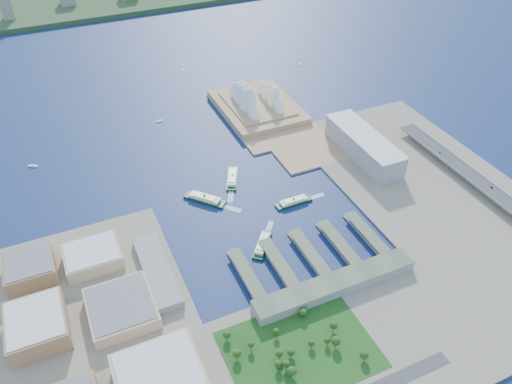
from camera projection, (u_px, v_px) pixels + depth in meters
name	position (u px, v px, depth m)	size (l,w,h in m)	color
ground	(272.00, 222.00, 665.17)	(3000.00, 3000.00, 0.00)	#10214B
west_land	(96.00, 351.00, 509.58)	(220.00, 390.00, 3.00)	gray
south_land	(360.00, 345.00, 514.73)	(720.00, 180.00, 3.00)	gray
east_land	(440.00, 196.00, 705.34)	(240.00, 500.00, 3.00)	gray
peninsula	(263.00, 115.00, 883.68)	(135.00, 220.00, 3.00)	tan
far_shore	(117.00, 0.00, 1359.07)	(2200.00, 260.00, 12.00)	#2D4926
opera_house	(258.00, 94.00, 878.04)	(134.00, 180.00, 58.00)	white
toaster_building	(364.00, 146.00, 771.62)	(45.00, 155.00, 35.00)	gray
expressway	(479.00, 185.00, 712.75)	(26.00, 340.00, 11.85)	gray
west_buildings	(87.00, 316.00, 525.11)	(200.00, 280.00, 27.00)	#96704B
ferry_wharves	(309.00, 253.00, 613.34)	(184.00, 90.00, 9.30)	#525B45
terminal_building	(335.00, 285.00, 568.23)	(200.00, 28.00, 12.00)	gray
park	(300.00, 345.00, 503.85)	(150.00, 110.00, 16.00)	#194714
ferry_a	(205.00, 197.00, 695.85)	(15.37, 60.40, 11.42)	#0D3419
ferry_b	(232.00, 177.00, 734.06)	(14.32, 56.25, 10.64)	#0D3419
ferry_c	(262.00, 243.00, 626.58)	(13.24, 52.03, 9.84)	#0D3419
ferry_d	(294.00, 201.00, 691.71)	(13.46, 52.88, 10.00)	#0D3419
boat_a	(33.00, 166.00, 762.37)	(3.71, 14.85, 2.86)	white
boat_b	(159.00, 121.00, 866.69)	(3.68, 10.52, 2.84)	white
boat_c	(300.00, 64.00, 1047.61)	(3.32, 11.39, 2.56)	white
boat_e	(183.00, 70.00, 1025.25)	(2.99, 9.40, 2.31)	white
car_b	(492.00, 187.00, 697.72)	(1.33, 3.82, 1.26)	slate
car_c	(440.00, 153.00, 764.99)	(1.90, 4.66, 1.35)	slate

